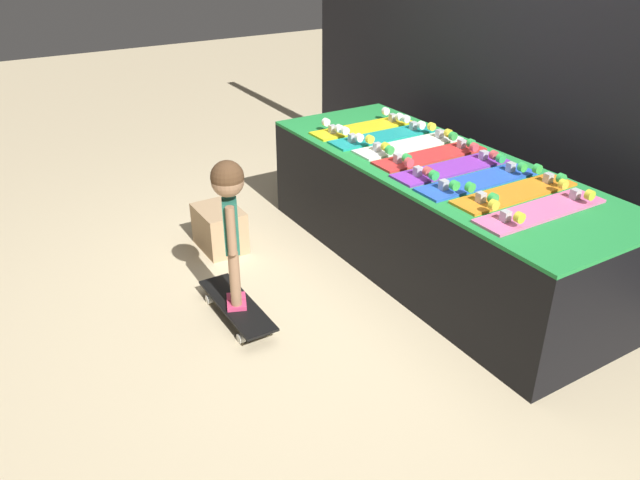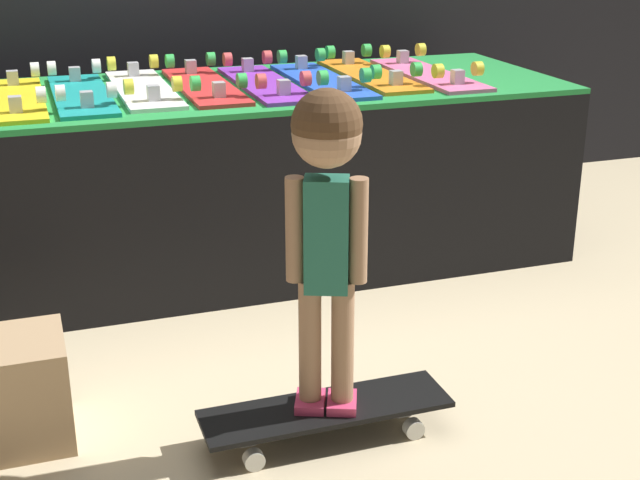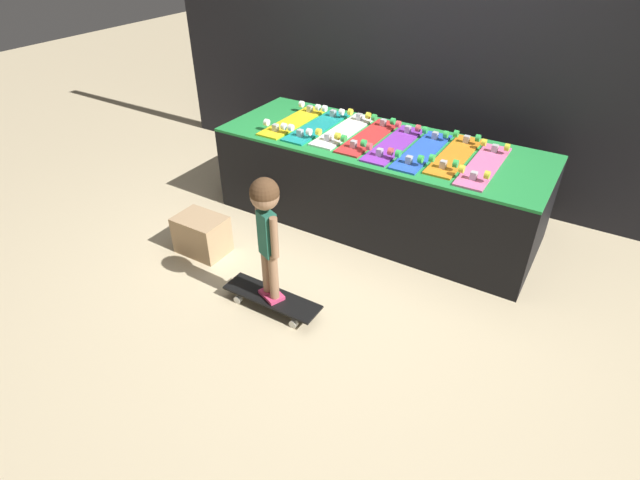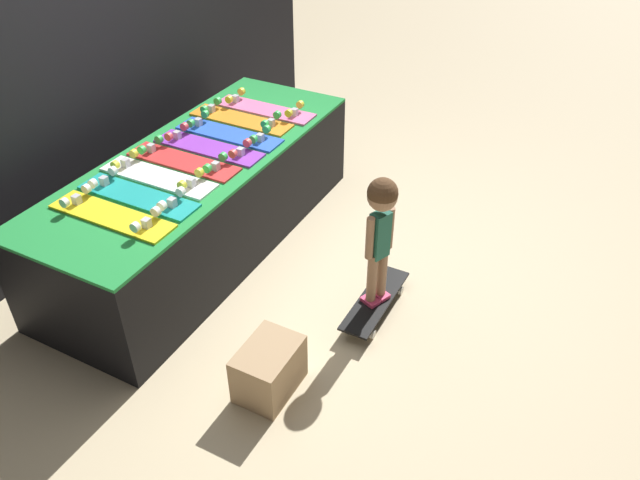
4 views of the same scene
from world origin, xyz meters
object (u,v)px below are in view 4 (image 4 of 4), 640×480
(skateboard_yellow_on_rack, at_px, (111,215))
(skateboard_white_on_rack, at_px, (158,176))
(skateboard_teal_on_rack, at_px, (138,195))
(skateboard_red_on_rack, at_px, (183,160))
(skateboard_purple_on_rack, at_px, (208,146))
(skateboard_orange_on_rack, at_px, (241,119))
(storage_box, at_px, (269,369))
(skateboard_on_floor, at_px, (375,301))
(skateboard_blue_on_rack, at_px, (229,133))
(child, at_px, (381,219))
(skateboard_pink_on_rack, at_px, (265,108))

(skateboard_yellow_on_rack, height_order, skateboard_white_on_rack, same)
(skateboard_teal_on_rack, height_order, skateboard_red_on_rack, same)
(skateboard_purple_on_rack, height_order, skateboard_orange_on_rack, same)
(storage_box, bearing_deg, skateboard_orange_on_rack, 36.77)
(skateboard_orange_on_rack, xyz_separation_m, skateboard_on_floor, (-0.65, -1.33, -0.62))
(skateboard_yellow_on_rack, distance_m, skateboard_on_floor, 1.58)
(skateboard_teal_on_rack, height_order, storage_box, skateboard_teal_on_rack)
(skateboard_purple_on_rack, bearing_deg, skateboard_blue_on_rack, -1.75)
(skateboard_blue_on_rack, height_order, storage_box, skateboard_blue_on_rack)
(skateboard_red_on_rack, height_order, skateboard_blue_on_rack, same)
(skateboard_orange_on_rack, bearing_deg, skateboard_teal_on_rack, -178.13)
(skateboard_yellow_on_rack, distance_m, skateboard_white_on_rack, 0.44)
(skateboard_yellow_on_rack, bearing_deg, skateboard_blue_on_rack, -0.39)
(skateboard_teal_on_rack, distance_m, child, 1.37)
(skateboard_white_on_rack, distance_m, skateboard_red_on_rack, 0.22)
(child, bearing_deg, skateboard_white_on_rack, 122.10)
(skateboard_blue_on_rack, relative_size, skateboard_orange_on_rack, 1.00)
(skateboard_teal_on_rack, distance_m, skateboard_purple_on_rack, 0.66)
(skateboard_white_on_rack, relative_size, skateboard_orange_on_rack, 1.00)
(skateboard_yellow_on_rack, bearing_deg, skateboard_on_floor, -62.32)
(skateboard_orange_on_rack, xyz_separation_m, skateboard_pink_on_rack, (0.22, -0.06, 0.00))
(skateboard_on_floor, xyz_separation_m, storage_box, (-0.80, 0.25, 0.07))
(skateboard_white_on_rack, height_order, skateboard_pink_on_rack, same)
(skateboard_yellow_on_rack, distance_m, skateboard_purple_on_rack, 0.88)
(skateboard_teal_on_rack, distance_m, skateboard_blue_on_rack, 0.88)
(skateboard_orange_on_rack, distance_m, storage_box, 1.89)
(skateboard_teal_on_rack, bearing_deg, skateboard_on_floor, -70.65)
(skateboard_blue_on_rack, height_order, skateboard_on_floor, skateboard_blue_on_rack)
(skateboard_purple_on_rack, distance_m, skateboard_on_floor, 1.44)
(skateboard_blue_on_rack, distance_m, skateboard_orange_on_rack, 0.23)
(skateboard_red_on_rack, xyz_separation_m, skateboard_orange_on_rack, (0.66, 0.01, 0.00))
(skateboard_teal_on_rack, relative_size, skateboard_on_floor, 1.15)
(skateboard_orange_on_rack, bearing_deg, skateboard_yellow_on_rack, -178.11)
(child, bearing_deg, skateboard_on_floor, 98.08)
(skateboard_red_on_rack, height_order, skateboard_pink_on_rack, same)
(skateboard_white_on_rack, xyz_separation_m, storage_box, (-0.57, -1.08, -0.56))
(skateboard_white_on_rack, bearing_deg, skateboard_yellow_on_rack, -174.23)
(skateboard_red_on_rack, xyz_separation_m, skateboard_purple_on_rack, (0.22, -0.03, 0.00))
(skateboard_yellow_on_rack, relative_size, storage_box, 2.09)
(skateboard_orange_on_rack, bearing_deg, storage_box, -143.23)
(skateboard_orange_on_rack, distance_m, skateboard_on_floor, 1.60)
(skateboard_yellow_on_rack, bearing_deg, skateboard_pink_on_rack, -0.47)
(skateboard_on_floor, bearing_deg, skateboard_red_on_rack, 90.62)
(storage_box, bearing_deg, skateboard_blue_on_rack, 40.02)
(skateboard_teal_on_rack, bearing_deg, skateboard_pink_on_rack, -0.88)
(skateboard_teal_on_rack, bearing_deg, skateboard_purple_on_rack, -0.74)
(skateboard_teal_on_rack, height_order, skateboard_orange_on_rack, same)
(skateboard_yellow_on_rack, xyz_separation_m, child, (0.67, -1.28, -0.03))
(skateboard_blue_on_rack, bearing_deg, skateboard_teal_on_rack, 179.01)
(skateboard_red_on_rack, height_order, skateboard_orange_on_rack, same)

